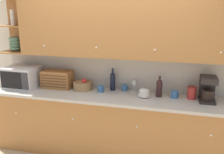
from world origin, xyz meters
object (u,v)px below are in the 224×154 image
Objects in this scene: storage_canister at (192,93)px; second_wine_bottle at (159,87)px; bread_box at (57,79)px; wine_bottle at (113,80)px; microwave at (22,77)px; coffee_maker at (208,88)px; mug_blue_second at (125,88)px; bowl_stack_on_counter at (144,93)px; mug at (101,89)px; wine_glass at (134,84)px; mug_patterned_third at (175,94)px; fruit_basket at (83,85)px.

second_wine_bottle is at bearing -175.78° from storage_canister.
wine_bottle is (0.85, 0.09, 0.02)m from bread_box.
coffee_maker is at bearing 1.39° from microwave.
second_wine_bottle is at bearing -9.90° from wine_bottle.
mug_blue_second is (1.03, 0.11, -0.09)m from bread_box.
storage_canister is (2.52, 0.10, -0.07)m from microwave.
bowl_stack_on_counter is 0.49× the size of coffee_maker.
wine_bottle is at bearing 158.70° from bowl_stack_on_counter.
bread_box is 1.34× the size of coffee_maker.
mug is 0.33× the size of second_wine_bottle.
mug_blue_second is 1.15m from coffee_maker.
mug is at bearing -179.30° from second_wine_bottle.
wine_bottle is at bearing -173.51° from wine_glass.
microwave is at bearing -178.29° from mug_patterned_third.
microwave is at bearing -177.70° from storage_canister.
bread_box is at bearing 176.66° from mug.
coffee_maker is at bearing -0.41° from mug_patterned_third.
fruit_basket reaches higher than bowl_stack_on_counter.
second_wine_bottle is 0.44m from storage_canister.
bowl_stack_on_counter is at bearing -21.30° from wine_bottle.
mug is 0.58× the size of wine_glass.
bowl_stack_on_counter is at bearing -175.17° from coffee_maker.
mug_patterned_third is at bearing -171.72° from storage_canister.
coffee_maker is at bearing -7.41° from mug_blue_second.
microwave is 1.75× the size of fruit_basket.
wine_glass is (1.72, 0.23, -0.04)m from microwave.
fruit_basket is 1.35m from mug_patterned_third.
fruit_basket is 0.63m from mug_blue_second.
second_wine_bottle is 0.89× the size of coffee_maker.
bread_box is at bearing 178.85° from second_wine_bottle.
mug is 1.47m from coffee_maker.
coffee_maker is at bearing -10.64° from storage_canister.
second_wine_bottle is at bearing 0.70° from mug.
microwave is at bearing -178.10° from second_wine_bottle.
coffee_maker is at bearing -0.32° from second_wine_bottle.
bread_box reaches higher than mug.
mug is at bearing 174.46° from bowl_stack_on_counter.
mug_patterned_third is at bearing -0.15° from second_wine_bottle.
mug_blue_second is (1.58, 0.21, -0.11)m from microwave.
bowl_stack_on_counter reaches higher than mug.
bread_box is 0.86m from wine_bottle.
microwave is 5.19× the size of mug_blue_second.
wine_bottle is 3.18× the size of mug_patterned_third.
mug_blue_second is at bearing 6.27° from bread_box.
microwave reaches higher than fruit_basket.
storage_canister is (0.95, -0.11, 0.04)m from mug_blue_second.
mug_blue_second is at bearing 145.72° from bowl_stack_on_counter.
coffee_maker is (0.19, -0.04, 0.09)m from storage_canister.
wine_glass is (1.17, 0.13, -0.02)m from bread_box.
mug is 0.85m from second_wine_bottle.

